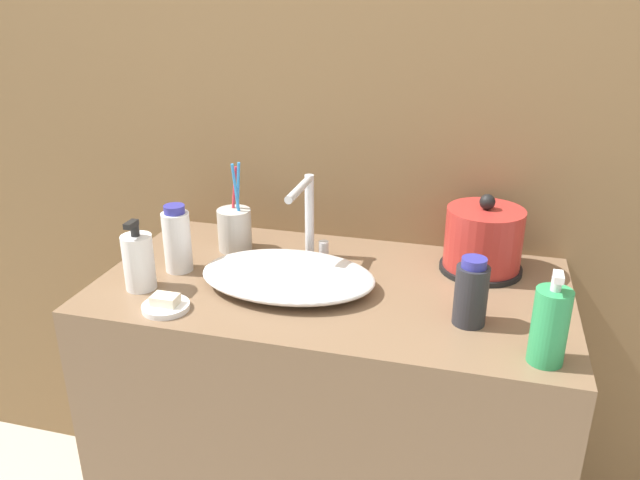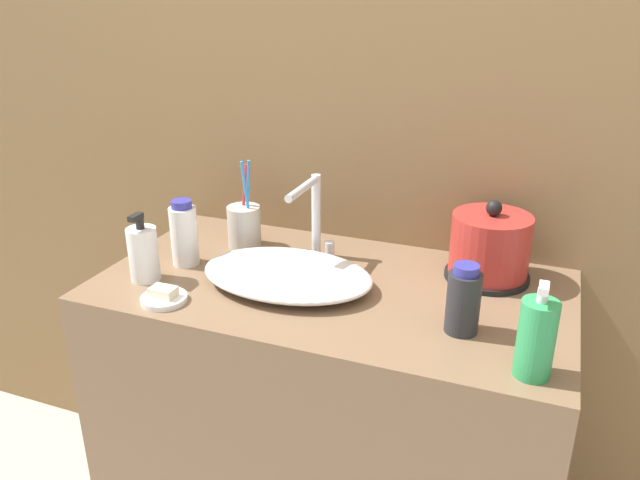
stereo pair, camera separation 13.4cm
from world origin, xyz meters
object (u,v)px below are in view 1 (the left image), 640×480
at_px(shampoo_bottle, 471,293).
at_px(hand_cream_bottle, 139,261).
at_px(toothbrush_cup, 235,229).
at_px(lotion_bottle, 550,326).
at_px(faucet, 309,213).
at_px(electric_kettle, 483,242).
at_px(mouthwash_bottle, 177,240).

relative_size(shampoo_bottle, hand_cream_bottle, 0.87).
bearing_deg(toothbrush_cup, lotion_bottle, -24.58).
bearing_deg(faucet, shampoo_bottle, -28.69).
bearing_deg(electric_kettle, toothbrush_cup, -177.09).
bearing_deg(toothbrush_cup, electric_kettle, 2.91).
xyz_separation_m(toothbrush_cup, lotion_bottle, (0.71, -0.32, 0.02)).
height_order(electric_kettle, shampoo_bottle, electric_kettle).
bearing_deg(electric_kettle, lotion_bottle, -71.44).
height_order(lotion_bottle, shampoo_bottle, lotion_bottle).
relative_size(lotion_bottle, shampoo_bottle, 1.27).
xyz_separation_m(toothbrush_cup, hand_cream_bottle, (-0.12, -0.25, 0.01)).
bearing_deg(hand_cream_bottle, electric_kettle, 21.75).
bearing_deg(toothbrush_cup, shampoo_bottle, -21.16).
bearing_deg(electric_kettle, mouthwash_bottle, -165.27).
distance_m(electric_kettle, shampoo_bottle, 0.25).
bearing_deg(faucet, mouthwash_bottle, -154.01).
height_order(faucet, mouthwash_bottle, faucet).
bearing_deg(hand_cream_bottle, toothbrush_cup, 65.23).
relative_size(lotion_bottle, mouthwash_bottle, 1.11).
bearing_deg(shampoo_bottle, faucet, 151.31).
relative_size(faucet, lotion_bottle, 1.16).
height_order(toothbrush_cup, mouthwash_bottle, toothbrush_cup).
relative_size(electric_kettle, mouthwash_bottle, 1.19).
xyz_separation_m(faucet, mouthwash_bottle, (-0.27, -0.13, -0.04)).
xyz_separation_m(toothbrush_cup, mouthwash_bottle, (-0.08, -0.15, 0.02)).
height_order(faucet, toothbrush_cup, toothbrush_cup).
bearing_deg(lotion_bottle, toothbrush_cup, 155.42).
xyz_separation_m(faucet, lotion_bottle, (0.52, -0.31, -0.05)).
xyz_separation_m(faucet, toothbrush_cup, (-0.19, 0.01, -0.06)).
bearing_deg(lotion_bottle, mouthwash_bottle, 167.23).
xyz_separation_m(electric_kettle, hand_cream_bottle, (-0.71, -0.28, -0.01)).
distance_m(faucet, toothbrush_cup, 0.20).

